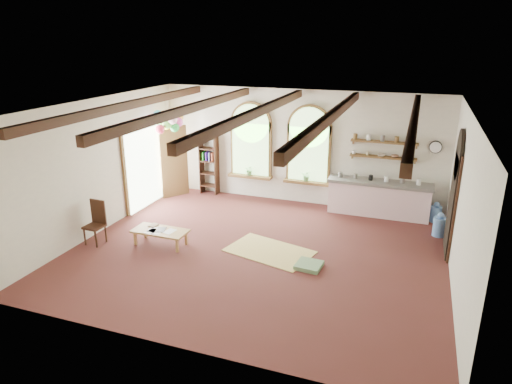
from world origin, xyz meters
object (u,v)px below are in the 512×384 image
at_px(coffee_table, 160,232).
at_px(balloon_cluster, 168,121).
at_px(kitchen_counter, 379,198).
at_px(side_chair, 96,231).

distance_m(coffee_table, balloon_cluster, 3.57).
relative_size(kitchen_counter, coffee_table, 2.11).
relative_size(coffee_table, balloon_cluster, 1.10).
xyz_separation_m(kitchen_counter, coffee_table, (-4.50, -3.58, -0.16)).
bearing_deg(coffee_table, balloon_cluster, 114.24).
height_order(kitchen_counter, side_chair, side_chair).
height_order(kitchen_counter, balloon_cluster, balloon_cluster).
bearing_deg(balloon_cluster, side_chair, -94.44).
relative_size(kitchen_counter, side_chair, 2.65).
xyz_separation_m(side_chair, balloon_cluster, (0.24, 3.11, 2.04)).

